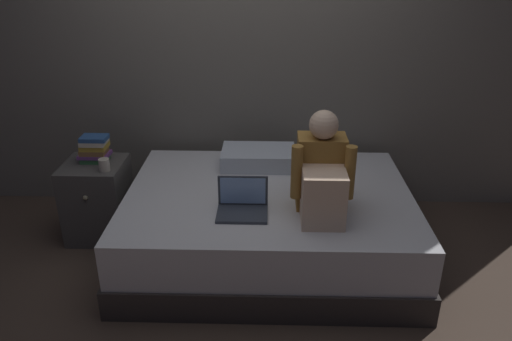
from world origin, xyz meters
name	(u,v)px	position (x,y,z in m)	size (l,w,h in m)	color
ground_plane	(238,278)	(0.00, 0.00, 0.00)	(8.00, 8.00, 0.00)	#47382D
wall_back	(245,45)	(0.00, 1.20, 1.35)	(5.60, 0.10, 2.70)	slate
bed	(268,224)	(0.20, 0.30, 0.25)	(2.00, 1.50, 0.51)	#332D2B
nightstand	(98,200)	(-1.10, 0.54, 0.30)	(0.44, 0.46, 0.60)	#474442
person_sitting	(322,176)	(0.53, 0.03, 0.76)	(0.39, 0.44, 0.66)	olive
laptop	(242,204)	(0.03, 0.01, 0.57)	(0.32, 0.23, 0.22)	#333842
pillow	(258,157)	(0.12, 0.75, 0.58)	(0.56, 0.36, 0.13)	silver
book_stack	(94,149)	(-1.09, 0.59, 0.70)	(0.22, 0.17, 0.20)	#387042
mug	(104,165)	(-0.97, 0.42, 0.64)	(0.08, 0.08, 0.09)	#BCB2A3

